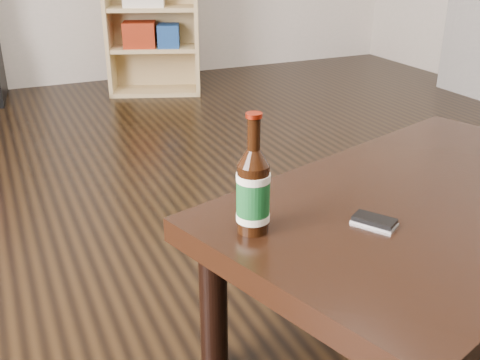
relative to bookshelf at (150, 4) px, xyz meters
name	(u,v)px	position (x,y,z in m)	size (l,w,h in m)	color
floor	(294,292)	(-0.30, -2.51, -0.60)	(5.00, 6.00, 0.01)	black
bookshelf	(150,4)	(0.00, 0.00, 0.00)	(0.67, 0.48, 1.13)	tan
coffee_table	(433,213)	(-0.10, -2.83, -0.22)	(1.30, 0.99, 0.43)	black
beer_bottle	(253,191)	(-0.60, -2.81, -0.07)	(0.09, 0.09, 0.26)	black
phone	(374,221)	(-0.34, -2.90, -0.15)	(0.09, 0.11, 0.02)	silver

